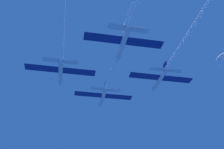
% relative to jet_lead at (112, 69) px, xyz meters
% --- Properties ---
extents(jet_lead, '(20.50, 63.41, 3.39)m').
position_rel_jet_lead_xyz_m(jet_lead, '(0.00, 0.00, 0.00)').
color(jet_lead, silver).
extents(jet_left_wing, '(20.50, 65.23, 3.39)m').
position_rel_jet_lead_xyz_m(jet_left_wing, '(-15.15, -16.53, -1.16)').
color(jet_left_wing, silver).
extents(jet_right_wing, '(20.50, 67.73, 3.39)m').
position_rel_jet_lead_xyz_m(jet_right_wing, '(16.38, -16.56, 0.38)').
color(jet_right_wing, silver).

